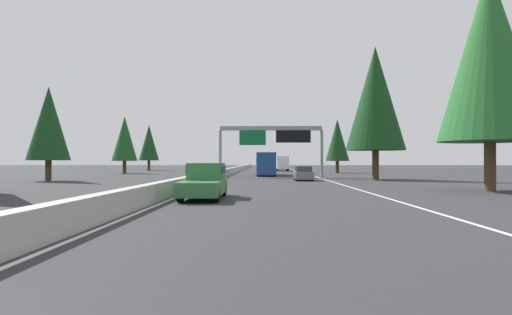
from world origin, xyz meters
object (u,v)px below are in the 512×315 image
box_truck_mid_center (282,163)px  conifer_right_foreground (489,54)px  pickup_distant_a (205,181)px  sedan_far_right (280,167)px  bus_far_left (266,163)px  conifer_right_mid (337,140)px  minivan_far_center (266,166)px  conifer_left_mid (125,139)px  conifer_right_near (375,98)px  conifer_left_near (49,124)px  conifer_left_far (149,143)px  sign_gantry_overhead (272,137)px  sedan_distant_b (303,174)px

box_truck_mid_center → conifer_right_foreground: (-60.30, -11.01, 7.38)m
pickup_distant_a → box_truck_mid_center: size_ratio=0.66×
sedan_far_right → bus_far_left: bearing=175.5°
pickup_distant_a → box_truck_mid_center: 66.39m
conifer_right_mid → minivan_far_center: bearing=26.1°
sedan_far_right → conifer_right_mid: size_ratio=0.48×
minivan_far_center → conifer_left_mid: 37.22m
sedan_far_right → conifer_left_mid: 45.64m
minivan_far_center → conifer_right_near: bearing=-167.4°
conifer_right_foreground → conifer_left_near: conifer_right_foreground is taller
sedan_far_right → conifer_left_far: bearing=114.1°
sign_gantry_overhead → minivan_far_center: 45.72m
minivan_far_center → sedan_distant_b: bearing=-176.3°
conifer_right_near → conifer_right_mid: bearing=-1.1°
sedan_distant_b → conifer_right_mid: (29.22, -8.46, 4.86)m
minivan_far_center → conifer_right_foreground: bearing=-168.4°
minivan_far_center → sedan_far_right: bearing=-23.0°
bus_far_left → conifer_right_near: 19.18m
sign_gantry_overhead → minivan_far_center: sign_gantry_overhead is taller
conifer_right_near → conifer_right_mid: conifer_right_near is taller
sedan_far_right → conifer_left_far: size_ratio=0.45×
conifer_right_near → conifer_left_mid: size_ratio=1.56×
bus_far_left → box_truck_mid_center: (28.76, -3.47, -0.11)m
sedan_distant_b → pickup_distant_a: bearing=161.6°
sedan_distant_b → sedan_far_right: size_ratio=1.00×
pickup_distant_a → sedan_distant_b: 22.67m
conifer_left_mid → minivan_far_center: bearing=-38.3°
pickup_distant_a → conifer_left_far: 73.69m
sign_gantry_overhead → conifer_left_mid: bearing=54.7°
conifer_left_far → sedan_distant_b: bearing=-149.3°
sedan_distant_b → conifer_left_near: conifer_left_near is taller
sign_gantry_overhead → conifer_right_mid: size_ratio=1.39×
bus_far_left → conifer_right_foreground: bearing=-155.4°
sedan_far_right → conifer_right_foreground: size_ratio=0.30×
pickup_distant_a → conifer_right_foreground: conifer_right_foreground is taller
sign_gantry_overhead → sedan_distant_b: sign_gantry_overhead is taller
sign_gantry_overhead → bus_far_left: (7.70, 0.71, -3.24)m
pickup_distant_a → sign_gantry_overhead: bearing=-8.0°
conifer_right_foreground → conifer_left_mid: size_ratio=1.61×
pickup_distant_a → conifer_right_foreground: (5.72, -17.92, 8.07)m
pickup_distant_a → sedan_far_right: size_ratio=1.27×
sign_gantry_overhead → conifer_left_near: (-10.20, 22.27, 0.72)m
conifer_right_mid → conifer_left_mid: 35.16m
conifer_right_foreground → conifer_left_far: 75.79m
box_truck_mid_center → conifer_right_foreground: size_ratio=0.58×
sign_gantry_overhead → box_truck_mid_center: (36.45, -2.75, -3.34)m
pickup_distant_a → conifer_left_far: conifer_left_far is taller
conifer_right_mid → conifer_left_near: (-31.35, 33.72, 0.13)m
conifer_left_near → conifer_left_far: bearing=4.1°
minivan_far_center → conifer_left_far: bearing=100.9°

